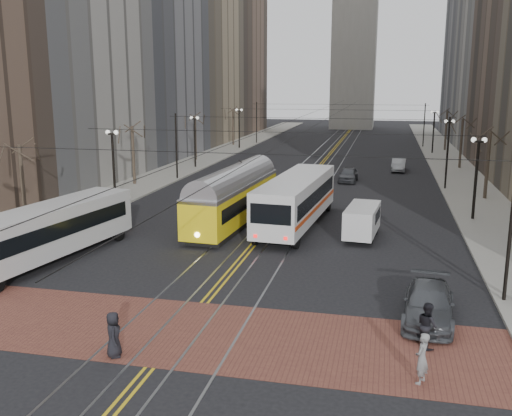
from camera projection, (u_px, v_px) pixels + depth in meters
The scene contains 22 objects.
ground at pixel (211, 295), 26.09m from camera, with size 260.00×260.00×0.00m, color black.
sidewalk_left at pixel (204, 159), 72.19m from camera, with size 5.00×140.00×0.15m, color gray.
sidewalk_right at pixel (452, 167), 65.65m from camera, with size 5.00×140.00×0.15m, color gray.
crosswalk_band at pixel (180, 331), 22.28m from camera, with size 25.00×6.00×0.01m, color brown.
streetcar_rails at pixel (322, 163), 68.94m from camera, with size 4.80×130.00×0.02m, color gray.
centre_lines at pixel (322, 163), 68.94m from camera, with size 0.42×130.00×0.01m, color gold.
building_left_mid at pixel (124, 22), 71.81m from camera, with size 16.00×20.00×34.00m, color slate.
building_left_far at pixel (216, 27), 109.26m from camera, with size 16.00×20.00×40.00m, color brown.
building_right_far at pixel (499, 21), 98.14m from camera, with size 16.00×20.00×40.00m, color slate.
lamp_posts at pixel (303, 157), 52.87m from camera, with size 27.60×57.20×5.60m.
street_trees at pixel (312, 149), 59.06m from camera, with size 31.68×53.28×5.60m.
trolley_wires at pixel (312, 140), 58.45m from camera, with size 25.96×120.00×6.60m.
transit_bus at pixel (48, 234), 30.82m from camera, with size 2.52×12.10×3.02m, color silver.
streetcar at pixel (234, 202), 39.07m from camera, with size 2.45×13.20×3.11m, color yellow.
rear_bus at pixel (297, 202), 38.33m from camera, with size 2.80×12.89×3.36m, color silver.
cargo_van at pixel (362, 222), 35.55m from camera, with size 1.76×4.58×2.03m, color silver.
sedan_grey at pixel (348, 174), 56.07m from camera, with size 1.68×4.18×1.43m, color #3D4045.
sedan_silver at pixel (399, 165), 62.84m from camera, with size 1.48×4.24×1.40m, color #97999E.
sedan_parked at pixel (429, 304), 23.19m from camera, with size 1.99×4.90×1.42m, color #46494E.
pedestrian_a at pixel (114, 334), 20.06m from camera, with size 0.81×0.53×1.66m, color black.
pedestrian_b at pixel (422, 358), 18.26m from camera, with size 0.63×0.41×1.72m, color gray.
pedestrian_c at pixel (427, 325), 20.76m from camera, with size 0.84×0.65×1.72m, color black.
Camera 1 is at (7.51, -23.55, 9.49)m, focal length 40.00 mm.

